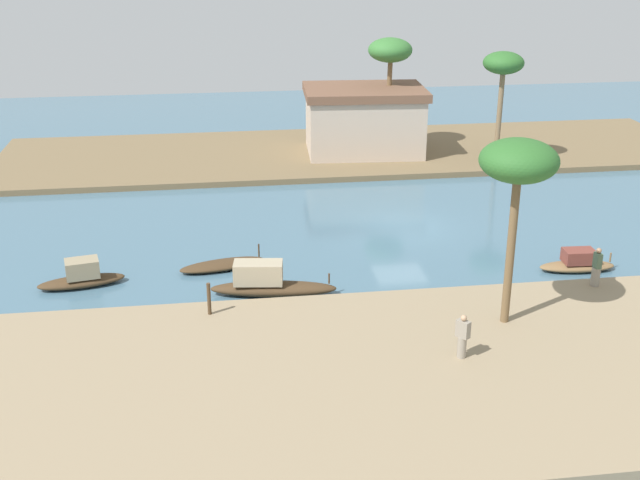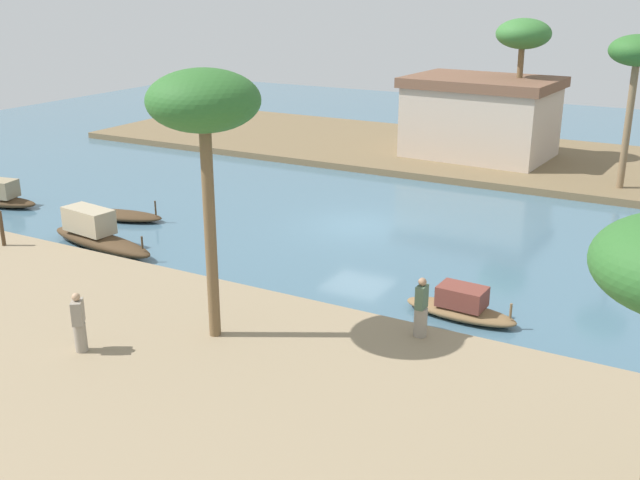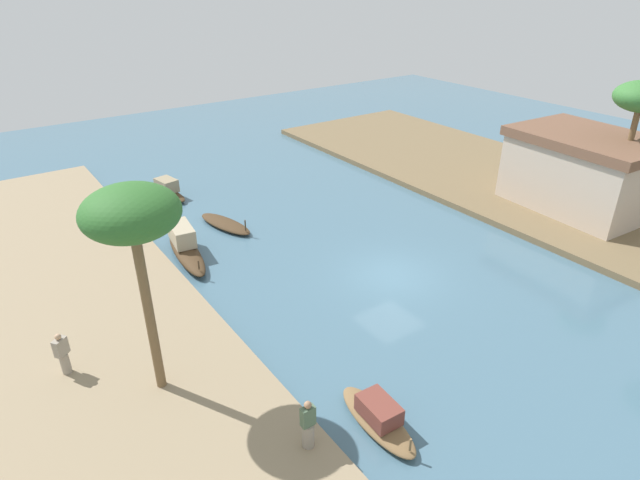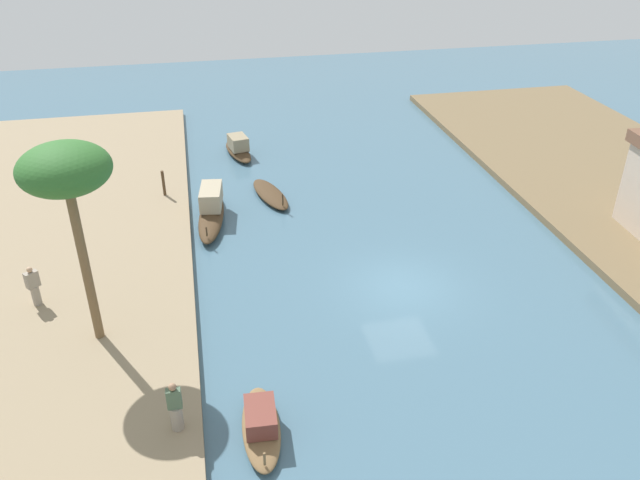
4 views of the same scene
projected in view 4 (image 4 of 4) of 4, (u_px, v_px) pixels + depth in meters
river_water at (402, 287)px, 24.56m from camera, size 72.47×72.47×0.00m
riverbank_left at (18, 329)px, 22.05m from camera, size 44.79×12.04×0.34m
sampan_open_hull at (238, 148)px, 35.89m from camera, size 3.63×1.70×1.16m
sampan_foreground at (270, 194)px, 31.30m from camera, size 3.91×1.95×0.90m
sampan_downstream_large at (261, 424)px, 17.98m from camera, size 3.32×1.24×0.95m
sampan_midstream at (211, 209)px, 29.13m from camera, size 5.15×1.74×1.41m
person_on_near_bank at (176, 409)px, 17.53m from camera, size 0.36×0.40×1.61m
person_by_mooring at (34, 286)px, 22.65m from camera, size 0.47×0.52×1.56m
mooring_post at (164, 183)px, 30.54m from camera, size 0.14×0.14×1.25m
palm_tree_left_near at (65, 173)px, 18.49m from camera, size 2.71×2.71×6.81m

